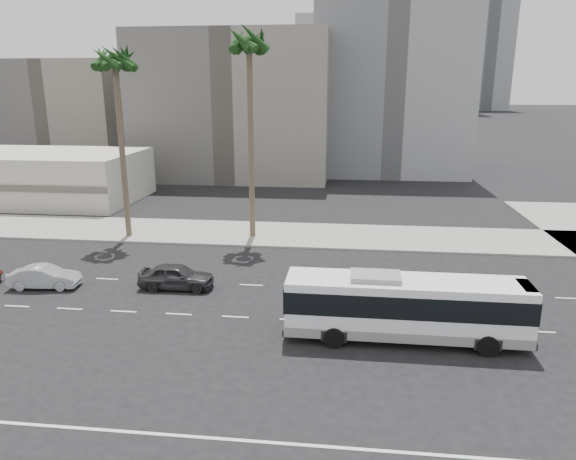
# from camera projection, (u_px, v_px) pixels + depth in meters

# --- Properties ---
(ground) EXTENTS (700.00, 700.00, 0.00)m
(ground) POSITION_uv_depth(u_px,v_px,m) (293.00, 320.00, 26.40)
(ground) COLOR black
(ground) RESTS_ON ground
(sidewalk_north) EXTENTS (120.00, 7.00, 0.15)m
(sidewalk_north) POSITION_uv_depth(u_px,v_px,m) (314.00, 235.00, 41.23)
(sidewalk_north) COLOR gray
(sidewalk_north) RESTS_ON ground
(commercial_low) EXTENTS (22.00, 12.16, 5.00)m
(commercial_low) POSITION_uv_depth(u_px,v_px,m) (32.00, 176.00, 53.90)
(commercial_low) COLOR beige
(commercial_low) RESTS_ON ground
(midrise_beige_west) EXTENTS (24.00, 18.00, 18.00)m
(midrise_beige_west) POSITION_uv_depth(u_px,v_px,m) (238.00, 106.00, 68.43)
(midrise_beige_west) COLOR #66625E
(midrise_beige_west) RESTS_ON ground
(midrise_gray_center) EXTENTS (20.00, 20.00, 26.00)m
(midrise_gray_center) POSITION_uv_depth(u_px,v_px,m) (390.00, 75.00, 71.90)
(midrise_gray_center) COLOR slate
(midrise_gray_center) RESTS_ON ground
(midrise_beige_far) EXTENTS (18.00, 16.00, 15.00)m
(midrise_beige_far) POSITION_uv_depth(u_px,v_px,m) (72.00, 115.00, 76.45)
(midrise_beige_far) COLOR #66625E
(midrise_beige_far) RESTS_ON ground
(civic_tower) EXTENTS (42.00, 42.00, 129.00)m
(civic_tower) POSITION_uv_depth(u_px,v_px,m) (342.00, 29.00, 255.84)
(civic_tower) COLOR beige
(civic_tower) RESTS_ON ground
(highrise_right) EXTENTS (26.00, 26.00, 70.00)m
(highrise_right) POSITION_uv_depth(u_px,v_px,m) (446.00, 32.00, 232.58)
(highrise_right) COLOR slate
(highrise_right) RESTS_ON ground
(highrise_far) EXTENTS (22.00, 22.00, 60.00)m
(highrise_far) POSITION_uv_depth(u_px,v_px,m) (486.00, 49.00, 259.93)
(highrise_far) COLOR slate
(highrise_far) RESTS_ON ground
(city_bus) EXTENTS (11.06, 2.71, 3.17)m
(city_bus) POSITION_uv_depth(u_px,v_px,m) (405.00, 306.00, 23.98)
(city_bus) COLOR white
(city_bus) RESTS_ON ground
(car_a) EXTENTS (1.83, 4.38, 1.48)m
(car_a) POSITION_uv_depth(u_px,v_px,m) (176.00, 276.00, 30.40)
(car_a) COLOR #2D2E30
(car_a) RESTS_ON ground
(car_b) EXTENTS (1.80, 4.11, 1.31)m
(car_b) POSITION_uv_depth(u_px,v_px,m) (44.00, 277.00, 30.51)
(car_b) COLOR #9FA2A5
(car_b) RESTS_ON ground
(palm_near) EXTENTS (4.62, 4.62, 15.59)m
(palm_near) POSITION_uv_depth(u_px,v_px,m) (249.00, 48.00, 37.20)
(palm_near) COLOR brown
(palm_near) RESTS_ON ground
(palm_mid) EXTENTS (4.66, 4.66, 14.42)m
(palm_mid) POSITION_uv_depth(u_px,v_px,m) (115.00, 65.00, 37.56)
(palm_mid) COLOR brown
(palm_mid) RESTS_ON ground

